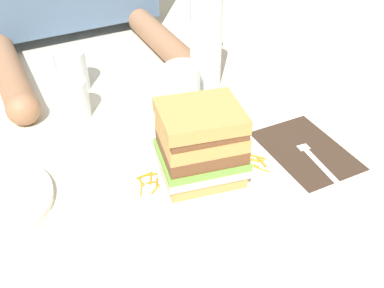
# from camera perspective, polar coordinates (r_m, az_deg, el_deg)

# --- Properties ---
(ground_plane) EXTENTS (3.00, 3.00, 0.00)m
(ground_plane) POSITION_cam_1_polar(r_m,az_deg,el_deg) (0.70, 1.75, -4.63)
(ground_plane) COLOR beige
(main_plate) EXTENTS (0.25, 0.25, 0.01)m
(main_plate) POSITION_cam_1_polar(r_m,az_deg,el_deg) (0.70, 1.13, -4.42)
(main_plate) COLOR white
(main_plate) RESTS_ON ground_plane
(sandwich) EXTENTS (0.14, 0.13, 0.13)m
(sandwich) POSITION_cam_1_polar(r_m,az_deg,el_deg) (0.65, 1.17, 0.00)
(sandwich) COLOR tan
(sandwich) RESTS_ON main_plate
(carrot_shred_0) EXTENTS (0.01, 0.02, 0.00)m
(carrot_shred_0) POSITION_cam_1_polar(r_m,az_deg,el_deg) (0.68, -5.42, -4.74)
(carrot_shred_0) COLOR orange
(carrot_shred_0) RESTS_ON main_plate
(carrot_shred_1) EXTENTS (0.02, 0.01, 0.00)m
(carrot_shred_1) POSITION_cam_1_polar(r_m,az_deg,el_deg) (0.69, -5.32, -4.00)
(carrot_shred_1) COLOR orange
(carrot_shred_1) RESTS_ON main_plate
(carrot_shred_2) EXTENTS (0.00, 0.02, 0.00)m
(carrot_shred_2) POSITION_cam_1_polar(r_m,az_deg,el_deg) (0.68, -6.66, -4.91)
(carrot_shred_2) COLOR orange
(carrot_shred_2) RESTS_ON main_plate
(carrot_shred_3) EXTENTS (0.02, 0.02, 0.00)m
(carrot_shred_3) POSITION_cam_1_polar(r_m,az_deg,el_deg) (0.66, -4.69, -6.06)
(carrot_shred_3) COLOR orange
(carrot_shred_3) RESTS_ON main_plate
(carrot_shred_4) EXTENTS (0.02, 0.01, 0.00)m
(carrot_shred_4) POSITION_cam_1_polar(r_m,az_deg,el_deg) (0.68, -5.26, -5.02)
(carrot_shred_4) COLOR orange
(carrot_shred_4) RESTS_ON main_plate
(carrot_shred_5) EXTENTS (0.02, 0.03, 0.00)m
(carrot_shred_5) POSITION_cam_1_polar(r_m,az_deg,el_deg) (0.67, -6.66, -5.87)
(carrot_shred_5) COLOR orange
(carrot_shred_5) RESTS_ON main_plate
(carrot_shred_6) EXTENTS (0.01, 0.02, 0.00)m
(carrot_shred_6) POSITION_cam_1_polar(r_m,az_deg,el_deg) (0.68, -4.59, -4.99)
(carrot_shred_6) COLOR orange
(carrot_shred_6) RESTS_ON main_plate
(carrot_shred_7) EXTENTS (0.03, 0.01, 0.00)m
(carrot_shred_7) POSITION_cam_1_polar(r_m,az_deg,el_deg) (0.69, -6.22, -4.11)
(carrot_shred_7) COLOR orange
(carrot_shred_7) RESTS_ON main_plate
(carrot_shred_8) EXTENTS (0.01, 0.02, 0.00)m
(carrot_shred_8) POSITION_cam_1_polar(r_m,az_deg,el_deg) (0.70, 7.08, -3.46)
(carrot_shred_8) COLOR orange
(carrot_shred_8) RESTS_ON main_plate
(carrot_shred_9) EXTENTS (0.03, 0.01, 0.00)m
(carrot_shred_9) POSITION_cam_1_polar(r_m,az_deg,el_deg) (0.72, 7.06, -2.12)
(carrot_shred_9) COLOR orange
(carrot_shred_9) RESTS_ON main_plate
(carrot_shred_10) EXTENTS (0.02, 0.02, 0.00)m
(carrot_shred_10) POSITION_cam_1_polar(r_m,az_deg,el_deg) (0.71, 9.22, -3.32)
(carrot_shred_10) COLOR orange
(carrot_shred_10) RESTS_ON main_plate
(carrot_shred_11) EXTENTS (0.02, 0.02, 0.00)m
(carrot_shred_11) POSITION_cam_1_polar(r_m,az_deg,el_deg) (0.72, 8.44, -2.11)
(carrot_shred_11) COLOR orange
(carrot_shred_11) RESTS_ON main_plate
(carrot_shred_12) EXTENTS (0.00, 0.03, 0.00)m
(carrot_shred_12) POSITION_cam_1_polar(r_m,az_deg,el_deg) (0.72, 9.09, -2.33)
(carrot_shred_12) COLOR orange
(carrot_shred_12) RESTS_ON main_plate
(carrot_shred_13) EXTENTS (0.02, 0.03, 0.00)m
(carrot_shred_13) POSITION_cam_1_polar(r_m,az_deg,el_deg) (0.72, 7.59, -1.94)
(carrot_shred_13) COLOR orange
(carrot_shred_13) RESTS_ON main_plate
(carrot_shred_14) EXTENTS (0.02, 0.02, 0.00)m
(carrot_shred_14) POSITION_cam_1_polar(r_m,az_deg,el_deg) (0.71, 7.93, -2.84)
(carrot_shred_14) COLOR orange
(carrot_shred_14) RESTS_ON main_plate
(carrot_shred_15) EXTENTS (0.01, 0.02, 0.00)m
(carrot_shred_15) POSITION_cam_1_polar(r_m,az_deg,el_deg) (0.72, 7.59, -2.22)
(carrot_shred_15) COLOR orange
(carrot_shred_15) RESTS_ON main_plate
(carrot_shred_16) EXTENTS (0.03, 0.01, 0.00)m
(carrot_shred_16) POSITION_cam_1_polar(r_m,az_deg,el_deg) (0.71, 7.12, -2.94)
(carrot_shred_16) COLOR orange
(carrot_shred_16) RESTS_ON main_plate
(carrot_shred_17) EXTENTS (0.02, 0.03, 0.00)m
(carrot_shred_17) POSITION_cam_1_polar(r_m,az_deg,el_deg) (0.73, 8.48, -1.63)
(carrot_shred_17) COLOR orange
(carrot_shred_17) RESTS_ON main_plate
(napkin_dark) EXTENTS (0.13, 0.18, 0.00)m
(napkin_dark) POSITION_cam_1_polar(r_m,az_deg,el_deg) (0.78, 14.68, -0.75)
(napkin_dark) COLOR #38281E
(napkin_dark) RESTS_ON ground_plane
(fork) EXTENTS (0.03, 0.17, 0.00)m
(fork) POSITION_cam_1_polar(r_m,az_deg,el_deg) (0.77, 15.61, -1.54)
(fork) COLOR silver
(fork) RESTS_ON napkin_dark
(knife) EXTENTS (0.04, 0.20, 0.00)m
(knife) POSITION_cam_1_polar(r_m,az_deg,el_deg) (0.67, -12.44, -8.69)
(knife) COLOR silver
(knife) RESTS_ON ground_plane
(juice_glass) EXTENTS (0.07, 0.07, 0.09)m
(juice_glass) POSITION_cam_1_polar(r_m,az_deg,el_deg) (0.85, -1.29, 7.32)
(juice_glass) COLOR white
(juice_glass) RESTS_ON ground_plane
(water_bottle) EXTENTS (0.07, 0.07, 0.27)m
(water_bottle) POSITION_cam_1_polar(r_m,az_deg,el_deg) (0.89, 1.84, 14.40)
(water_bottle) COLOR silver
(water_bottle) RESTS_ON ground_plane
(empty_tumbler_0) EXTENTS (0.06, 0.06, 0.08)m
(empty_tumbler_0) POSITION_cam_1_polar(r_m,az_deg,el_deg) (0.95, -15.41, 9.23)
(empty_tumbler_0) COLOR silver
(empty_tumbler_0) RESTS_ON ground_plane
(empty_tumbler_1) EXTENTS (0.06, 0.06, 0.08)m
(empty_tumbler_1) POSITION_cam_1_polar(r_m,az_deg,el_deg) (0.85, -15.40, 5.63)
(empty_tumbler_1) COLOR silver
(empty_tumbler_1) RESTS_ON ground_plane
(napkin_pink) EXTENTS (0.10, 0.11, 0.00)m
(napkin_pink) POSITION_cam_1_polar(r_m,az_deg,el_deg) (0.61, -15.04, -15.55)
(napkin_pink) COLOR pink
(napkin_pink) RESTS_ON ground_plane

